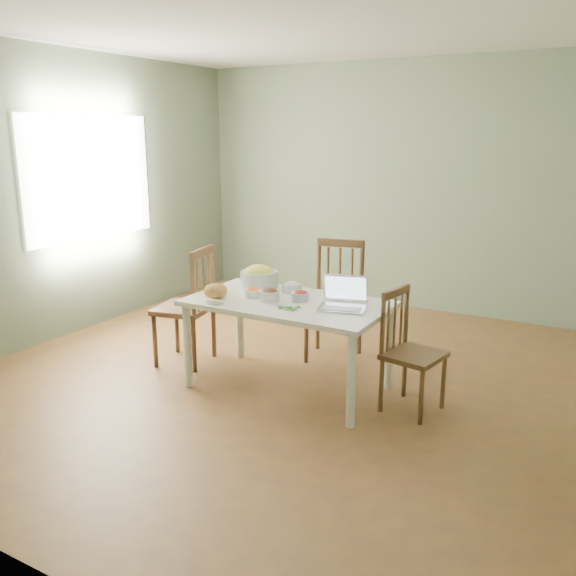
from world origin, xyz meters
The scene contains 20 objects.
floor centered at (0.00, 0.00, 0.00)m, with size 5.00×5.00×0.00m, color brown.
ceiling centered at (0.00, 0.00, 2.70)m, with size 5.00×5.00×0.00m, color white.
wall_back centered at (0.00, 2.50, 1.35)m, with size 5.00×0.00×2.70m, color #647859.
wall_left centered at (-2.50, 0.00, 1.35)m, with size 0.00×5.00×2.70m, color #647859.
window_left centered at (-2.48, 0.30, 1.50)m, with size 0.04×1.60×1.20m, color white.
dining_table centered at (0.03, -0.17, 0.35)m, with size 1.50×0.84×0.70m, color white, non-canonical shape.
chair_far centered at (0.06, 0.59, 0.51)m, with size 0.45×0.43×1.03m, color brown, non-canonical shape.
chair_left centered at (-1.01, -0.13, 0.51)m, with size 0.45×0.43×1.01m, color brown, non-canonical shape.
chair_right centered at (0.99, -0.07, 0.44)m, with size 0.39×0.37×0.87m, color brown, non-canonical shape.
bread_boule centered at (-0.48, -0.38, 0.76)m, with size 0.18×0.18×0.12m, color gold.
butter_stick centered at (-0.39, -0.52, 0.72)m, with size 0.12×0.03×0.03m, color #EFE7C5.
bowl_squash centered at (-0.38, 0.08, 0.79)m, with size 0.31×0.31×0.18m, color #C1BA4E, non-canonical shape.
bowl_carrot centered at (-0.26, -0.20, 0.74)m, with size 0.13×0.13×0.08m, color orange, non-canonical shape.
bowl_onion centered at (-0.07, 0.07, 0.75)m, with size 0.16×0.16×0.09m, color white, non-canonical shape.
bowl_mushroom centered at (-0.09, -0.24, 0.75)m, with size 0.15×0.15×0.10m, color black, non-canonical shape.
bowl_redpep centered at (0.10, -0.12, 0.74)m, with size 0.14×0.14×0.08m, color #DA442F, non-canonical shape.
bowl_broccoli centered at (0.32, 0.07, 0.75)m, with size 0.15×0.15×0.09m, color #366728, non-canonical shape.
flatbread centered at (0.39, 0.15, 0.71)m, with size 0.20×0.20×0.02m, color #C0B08B.
basil_bunch centered at (0.12, -0.33, 0.71)m, with size 0.19×0.19×0.02m, color #264D1C, non-canonical shape.
laptop centered at (0.48, -0.17, 0.81)m, with size 0.33×0.30×0.23m, color silver, non-canonical shape.
Camera 1 is at (2.19, -3.97, 1.93)m, focal length 37.64 mm.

